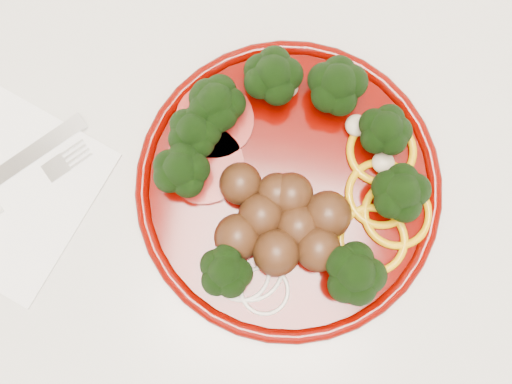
# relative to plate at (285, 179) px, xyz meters

# --- Properties ---
(counter) EXTENTS (2.40, 0.60, 0.90)m
(counter) POSITION_rel_plate_xyz_m (0.07, -0.01, -0.47)
(counter) COLOR beige
(counter) RESTS_ON ground
(plate) EXTENTS (0.29, 0.29, 0.07)m
(plate) POSITION_rel_plate_xyz_m (0.00, 0.00, 0.00)
(plate) COLOR #4F0300
(plate) RESTS_ON counter
(napkin) EXTENTS (0.22, 0.22, 0.00)m
(napkin) POSITION_rel_plate_xyz_m (-0.27, -0.04, -0.02)
(napkin) COLOR white
(napkin) RESTS_ON counter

